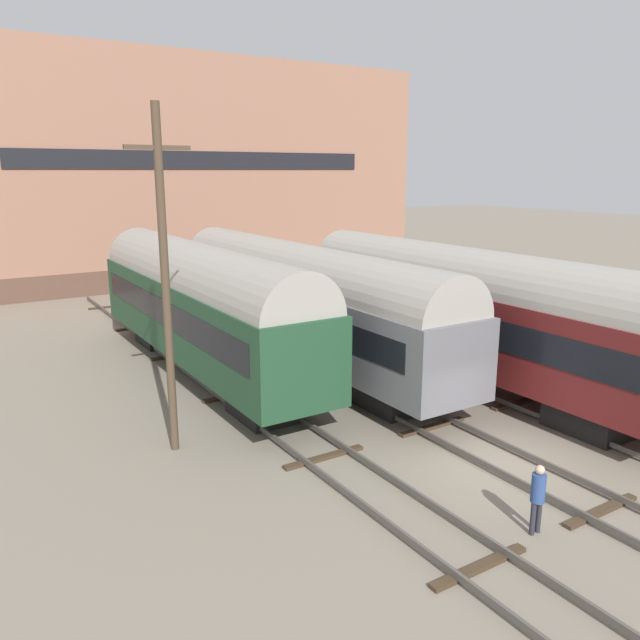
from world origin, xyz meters
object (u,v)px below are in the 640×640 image
object	(u,v)px
train_car_maroon	(466,307)
utility_pole	(165,280)
train_car_grey	(301,297)
person_worker	(538,493)
train_car_green	(200,302)

from	to	relation	value
train_car_maroon	utility_pole	size ratio (longest dim) A/B	1.77
utility_pole	train_car_grey	bearing A→B (deg)	35.63
train_car_maroon	utility_pole	world-z (taller)	utility_pole
train_car_grey	person_worker	distance (m)	14.31
train_car_green	train_car_grey	size ratio (longest dim) A/B	0.88
train_car_green	person_worker	bearing A→B (deg)	-82.17
train_car_green	train_car_grey	distance (m)	4.20
person_worker	utility_pole	world-z (taller)	utility_pole
train_car_green	utility_pole	xyz separation A→B (m)	(-3.39, -6.22, 2.08)
train_car_maroon	person_worker	size ratio (longest dim) A/B	10.31
train_car_maroon	person_worker	bearing A→B (deg)	-125.75
train_car_green	utility_pole	world-z (taller)	utility_pole
train_car_green	utility_pole	size ratio (longest dim) A/B	1.69
train_car_grey	person_worker	size ratio (longest dim) A/B	11.24
train_car_grey	train_car_green	bearing A→B (deg)	168.39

